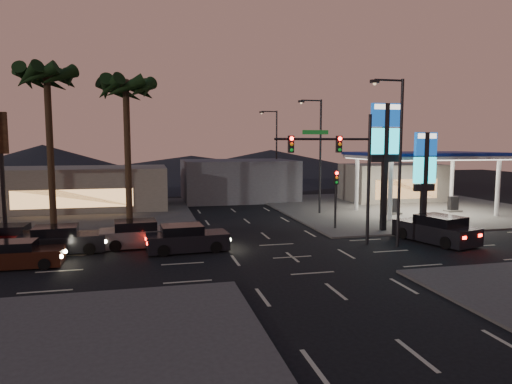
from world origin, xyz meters
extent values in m
plane|color=black|center=(0.00, 0.00, 0.00)|extent=(140.00, 140.00, 0.00)
cube|color=#47443F|center=(16.00, 16.00, 0.06)|extent=(24.00, 24.00, 0.12)
cube|color=#47443F|center=(-16.00, 16.00, 0.06)|extent=(24.00, 24.00, 0.12)
cylinder|color=silver|center=(11.00, 9.00, 2.50)|extent=(0.36, 0.36, 5.00)
cylinder|color=silver|center=(21.00, 9.00, 2.50)|extent=(0.36, 0.36, 5.00)
cylinder|color=silver|center=(11.00, 15.00, 2.50)|extent=(0.36, 0.36, 5.00)
cylinder|color=silver|center=(21.00, 15.00, 2.50)|extent=(0.36, 0.36, 5.00)
cube|color=silver|center=(16.00, 12.00, 5.20)|extent=(12.00, 8.00, 0.50)
cube|color=white|center=(16.00, 12.00, 4.90)|extent=(11.60, 7.60, 0.06)
cube|color=navy|center=(16.00, 12.00, 5.35)|extent=(12.20, 8.20, 0.25)
cube|color=black|center=(13.00, 12.00, 0.80)|extent=(0.80, 0.50, 1.40)
cube|color=black|center=(19.00, 12.00, 0.80)|extent=(0.80, 0.50, 1.40)
cube|color=#726B5B|center=(18.00, 21.00, 2.00)|extent=(10.00, 6.00, 4.00)
cube|color=black|center=(8.50, 5.50, 4.50)|extent=(0.35, 0.35, 9.00)
cube|color=navy|center=(8.50, 5.50, 8.20)|extent=(2.20, 0.30, 1.60)
cube|color=white|center=(8.50, 5.50, 8.75)|extent=(1.98, 0.32, 0.35)
cube|color=#17D0DD|center=(8.50, 5.50, 6.40)|extent=(2.20, 0.30, 1.80)
cube|color=black|center=(8.50, 5.50, 5.20)|extent=(2.09, 0.28, 0.50)
cube|color=black|center=(11.00, 4.50, 3.50)|extent=(0.35, 0.35, 7.00)
cube|color=navy|center=(11.00, 4.50, 6.20)|extent=(1.60, 0.30, 1.60)
cube|color=white|center=(11.00, 4.50, 6.75)|extent=(1.44, 0.32, 0.35)
cube|color=#17D0DD|center=(11.00, 4.50, 4.40)|extent=(1.60, 0.30, 1.80)
cube|color=black|center=(11.00, 4.50, 3.20)|extent=(1.52, 0.28, 0.50)
cylinder|color=black|center=(5.50, 2.00, 4.00)|extent=(0.20, 0.20, 8.00)
cylinder|color=black|center=(2.50, 2.00, 6.50)|extent=(6.00, 0.14, 0.14)
cube|color=#0C3F14|center=(2.00, 2.00, 6.90)|extent=(1.60, 0.05, 0.25)
cube|color=black|center=(3.50, 2.00, 6.20)|extent=(0.32, 0.25, 1.00)
sphere|color=#FF0C07|center=(3.50, 1.85, 6.53)|extent=(0.22, 0.22, 0.22)
sphere|color=orange|center=(3.50, 1.85, 6.20)|extent=(0.20, 0.20, 0.20)
sphere|color=#0CB226|center=(3.50, 1.85, 5.87)|extent=(0.20, 0.20, 0.20)
cube|color=black|center=(0.50, 2.00, 6.20)|extent=(0.32, 0.25, 1.00)
sphere|color=#FF0C07|center=(0.50, 1.85, 6.53)|extent=(0.22, 0.22, 0.22)
sphere|color=orange|center=(0.50, 1.85, 6.20)|extent=(0.20, 0.20, 0.20)
sphere|color=#0CB226|center=(0.50, 1.85, 5.87)|extent=(0.20, 0.20, 0.20)
cylinder|color=black|center=(5.50, 7.00, 2.00)|extent=(0.16, 0.16, 4.00)
cube|color=black|center=(5.50, 7.00, 3.80)|extent=(0.32, 0.25, 1.00)
sphere|color=#FF0C07|center=(5.50, 6.85, 4.13)|extent=(0.22, 0.22, 0.22)
sphere|color=orange|center=(5.50, 6.85, 3.80)|extent=(0.20, 0.20, 0.20)
sphere|color=#0CB226|center=(5.50, 6.85, 3.47)|extent=(0.20, 0.20, 0.20)
cylinder|color=black|center=(7.00, 1.00, 5.00)|extent=(0.18, 0.18, 10.00)
cylinder|color=black|center=(6.10, 1.00, 9.90)|extent=(1.80, 0.12, 0.12)
cube|color=black|center=(5.20, 1.00, 9.80)|extent=(0.50, 0.25, 0.18)
sphere|color=#FFCC8C|center=(5.20, 1.00, 9.68)|extent=(0.20, 0.20, 0.20)
cylinder|color=black|center=(7.00, 14.00, 5.00)|extent=(0.18, 0.18, 10.00)
cylinder|color=black|center=(6.10, 14.00, 9.90)|extent=(1.80, 0.12, 0.12)
cube|color=black|center=(5.20, 14.00, 9.80)|extent=(0.50, 0.25, 0.18)
sphere|color=#FFCC8C|center=(5.20, 14.00, 9.68)|extent=(0.20, 0.20, 0.20)
cylinder|color=black|center=(7.00, 28.00, 5.00)|extent=(0.18, 0.18, 10.00)
cylinder|color=black|center=(6.10, 28.00, 9.90)|extent=(1.80, 0.12, 0.12)
cube|color=black|center=(5.20, 28.00, 9.80)|extent=(0.50, 0.25, 0.18)
sphere|color=#FFCC8C|center=(5.20, 28.00, 9.68)|extent=(0.20, 0.20, 0.20)
cylinder|color=black|center=(-9.00, 9.50, 5.10)|extent=(0.44, 0.44, 10.20)
sphere|color=black|center=(-9.00, 9.50, 10.20)|extent=(0.90, 0.90, 0.90)
cone|color=black|center=(-7.70, 9.50, 9.90)|extent=(0.90, 2.74, 1.91)
cone|color=black|center=(-8.08, 10.42, 9.90)|extent=(2.57, 2.57, 1.91)
cone|color=black|center=(-9.00, 10.80, 9.90)|extent=(2.74, 0.90, 1.91)
cone|color=black|center=(-9.92, 10.42, 9.90)|extent=(2.57, 2.57, 1.91)
cone|color=black|center=(-10.30, 9.50, 9.90)|extent=(0.90, 2.74, 1.91)
cone|color=black|center=(-9.92, 8.58, 9.90)|extent=(2.57, 2.57, 1.91)
cone|color=black|center=(-9.00, 8.20, 9.90)|extent=(2.74, 0.90, 1.91)
cone|color=black|center=(-8.08, 8.58, 9.90)|extent=(2.57, 2.57, 1.91)
cylinder|color=black|center=(-14.00, 9.50, 5.40)|extent=(0.44, 0.44, 10.80)
sphere|color=black|center=(-14.00, 9.50, 10.80)|extent=(0.90, 0.90, 0.90)
cone|color=black|center=(-12.70, 9.50, 10.50)|extent=(0.90, 2.74, 1.91)
cone|color=black|center=(-13.08, 10.42, 10.50)|extent=(2.57, 2.57, 1.91)
cone|color=black|center=(-14.00, 10.80, 10.50)|extent=(2.74, 0.90, 1.91)
cone|color=black|center=(-14.92, 10.42, 10.50)|extent=(2.57, 2.57, 1.91)
cone|color=black|center=(-15.30, 9.50, 10.50)|extent=(0.90, 2.74, 1.91)
cone|color=black|center=(-14.92, 8.58, 10.50)|extent=(2.57, 2.57, 1.91)
cone|color=black|center=(-14.00, 8.20, 10.50)|extent=(2.74, 0.90, 1.91)
cone|color=black|center=(-13.08, 8.58, 10.50)|extent=(2.57, 2.57, 1.91)
cylinder|color=black|center=(-18.00, 13.00, 3.00)|extent=(0.30, 0.30, 6.00)
cube|color=#726B5B|center=(-14.00, 22.00, 2.00)|extent=(16.00, 8.00, 4.00)
cube|color=#4C4C51|center=(2.00, 26.00, 2.20)|extent=(12.00, 9.00, 4.40)
cone|color=black|center=(-25.00, 60.00, 3.00)|extent=(40.00, 40.00, 6.00)
cone|color=black|center=(15.00, 60.00, 2.50)|extent=(50.00, 50.00, 5.00)
cone|color=black|center=(0.00, 60.00, 2.00)|extent=(60.00, 60.00, 4.00)
cube|color=black|center=(-5.50, 2.76, 0.58)|extent=(4.77, 2.26, 0.95)
cube|color=black|center=(-5.82, 2.74, 1.21)|extent=(2.44, 1.95, 0.69)
cylinder|color=black|center=(-4.09, 3.76, 0.34)|extent=(0.69, 0.30, 0.68)
cylinder|color=black|center=(-3.96, 1.97, 0.34)|extent=(0.69, 0.30, 0.68)
cylinder|color=black|center=(-7.04, 3.56, 0.34)|extent=(0.69, 0.30, 0.68)
cylinder|color=black|center=(-6.91, 1.77, 0.34)|extent=(0.69, 0.30, 0.68)
sphere|color=#FFF2BF|center=(-3.23, 3.55, 0.65)|extent=(0.23, 0.23, 0.23)
sphere|color=#FFF2BF|center=(-3.14, 2.29, 0.65)|extent=(0.23, 0.23, 0.23)
cube|color=#FF140A|center=(-7.86, 3.24, 0.74)|extent=(0.10, 0.27, 0.15)
cube|color=#FF140A|center=(-7.77, 1.97, 0.74)|extent=(0.10, 0.27, 0.15)
cube|color=black|center=(-14.03, 1.22, 0.51)|extent=(4.07, 1.74, 0.83)
cube|color=black|center=(-14.31, 1.22, 1.06)|extent=(2.04, 1.58, 0.60)
cylinder|color=black|center=(-12.74, 1.99, 0.29)|extent=(0.59, 0.23, 0.59)
cylinder|color=black|center=(-12.75, 0.42, 0.29)|extent=(0.59, 0.23, 0.59)
sphere|color=#FFF2BF|center=(-12.00, 1.75, 0.57)|extent=(0.20, 0.20, 0.20)
sphere|color=#FFF2BF|center=(-12.01, 0.65, 0.57)|extent=(0.20, 0.20, 0.20)
sphere|color=#FFF2BF|center=(-15.26, 3.36, 0.63)|extent=(0.22, 0.22, 0.22)
cube|color=#57575A|center=(-8.14, 4.60, 0.60)|extent=(4.97, 2.41, 0.99)
cube|color=black|center=(-8.47, 4.58, 1.26)|extent=(2.55, 2.05, 0.71)
cylinder|color=black|center=(-6.69, 5.66, 0.35)|extent=(0.72, 0.32, 0.70)
cylinder|color=black|center=(-6.53, 3.80, 0.35)|extent=(0.72, 0.32, 0.70)
cylinder|color=black|center=(-9.74, 5.41, 0.35)|extent=(0.72, 0.32, 0.70)
cylinder|color=black|center=(-9.59, 3.55, 0.35)|extent=(0.72, 0.32, 0.70)
sphere|color=#FFF2BF|center=(-5.79, 5.45, 0.68)|extent=(0.24, 0.24, 0.24)
sphere|color=#FFF2BF|center=(-5.68, 4.14, 0.68)|extent=(0.24, 0.24, 0.24)
cube|color=#FF140A|center=(-10.59, 5.06, 0.77)|extent=(0.11, 0.28, 0.15)
cube|color=#FF140A|center=(-10.49, 3.75, 0.77)|extent=(0.11, 0.28, 0.15)
cube|color=black|center=(-12.52, 3.98, 0.59)|extent=(4.81, 2.26, 0.96)
cube|color=black|center=(-12.84, 3.96, 1.23)|extent=(2.46, 1.96, 0.69)
cylinder|color=black|center=(-11.08, 4.98, 0.34)|extent=(0.70, 0.30, 0.68)
cylinder|color=black|center=(-10.97, 3.17, 0.34)|extent=(0.70, 0.30, 0.68)
cylinder|color=black|center=(-14.06, 4.79, 0.34)|extent=(0.70, 0.30, 0.68)
cylinder|color=black|center=(-13.95, 2.98, 0.34)|extent=(0.70, 0.30, 0.68)
sphere|color=#FFF2BF|center=(-10.21, 4.76, 0.66)|extent=(0.23, 0.23, 0.23)
sphere|color=#FFF2BF|center=(-10.13, 3.49, 0.66)|extent=(0.23, 0.23, 0.23)
cube|color=#FF140A|center=(-14.90, 4.47, 0.75)|extent=(0.10, 0.27, 0.15)
cube|color=#FF140A|center=(-14.82, 3.19, 0.75)|extent=(0.10, 0.27, 0.15)
cube|color=black|center=(-15.49, 5.56, 0.54)|extent=(4.44, 2.03, 0.89)
cube|color=black|center=(-15.79, 5.57, 1.14)|extent=(2.26, 1.78, 0.64)
cylinder|color=black|center=(-14.07, 6.34, 0.32)|extent=(0.64, 0.27, 0.63)
cylinder|color=black|center=(-14.15, 4.65, 0.32)|extent=(0.64, 0.27, 0.63)
sphere|color=#FFF2BF|center=(-13.29, 6.05, 0.61)|extent=(0.22, 0.22, 0.22)
sphere|color=#FFF2BF|center=(-13.34, 4.86, 0.61)|extent=(0.22, 0.22, 0.22)
cube|color=black|center=(10.00, 1.61, 0.65)|extent=(3.54, 5.62, 1.07)
cube|color=black|center=(10.10, 1.27, 1.36)|extent=(2.65, 3.06, 0.77)
cylinder|color=black|center=(8.58, 2.93, 0.38)|extent=(0.48, 0.81, 0.76)
cylinder|color=black|center=(10.51, 3.48, 0.38)|extent=(0.48, 0.81, 0.76)
cylinder|color=black|center=(9.49, -0.26, 0.38)|extent=(0.48, 0.81, 0.76)
cylinder|color=black|center=(11.42, 0.29, 0.38)|extent=(0.48, 0.81, 0.76)
cube|color=#FF140A|center=(10.03, -1.09, 0.83)|extent=(0.31, 0.17, 0.17)
cube|color=#FF140A|center=(11.40, -0.70, 0.83)|extent=(0.31, 0.17, 0.17)
camera|label=1|loc=(-7.60, -23.49, 6.26)|focal=32.00mm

